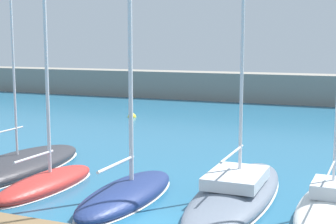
{
  "coord_description": "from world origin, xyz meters",
  "views": [
    {
      "loc": [
        6.89,
        -14.27,
        6.33
      ],
      "look_at": [
        -1.97,
        6.94,
        3.11
      ],
      "focal_mm": 52.74,
      "sensor_mm": 36.0,
      "label": 1
    }
  ],
  "objects": [
    {
      "name": "sailboat_slate_fifth",
      "position": [
        1.96,
        4.78,
        0.39
      ],
      "size": [
        3.01,
        10.53,
        22.38
      ],
      "rotation": [
        0.0,
        0.0,
        1.58
      ],
      "color": "slate",
      "rests_on": "ground_plane"
    },
    {
      "name": "sailboat_navy_fourth",
      "position": [
        -2.15,
        3.03,
        0.33
      ],
      "size": [
        2.39,
        7.07,
        12.5
      ],
      "rotation": [
        0.0,
        0.0,
        1.56
      ],
      "color": "navy",
      "rests_on": "ground_plane"
    },
    {
      "name": "breakwater_seawall",
      "position": [
        0.0,
        38.9,
        1.54
      ],
      "size": [
        108.0,
        3.62,
        3.08
      ],
      "primitive_type": "cube",
      "color": "gray",
      "rests_on": "ground_plane"
    },
    {
      "name": "sailboat_red_third",
      "position": [
        -6.11,
        3.02,
        0.34
      ],
      "size": [
        2.13,
        6.27,
        13.08
      ],
      "rotation": [
        0.0,
        0.0,
        1.54
      ],
      "color": "#B72D28",
      "rests_on": "ground_plane"
    },
    {
      "name": "sailboat_charcoal_second",
      "position": [
        -9.35,
        4.75,
        0.25
      ],
      "size": [
        3.56,
        10.21,
        15.29
      ],
      "rotation": [
        0.0,
        0.0,
        1.58
      ],
      "color": "#2D2D33",
      "rests_on": "ground_plane"
    },
    {
      "name": "mooring_buoy_yellow",
      "position": [
        -12.13,
        23.21,
        0.0
      ],
      "size": [
        0.73,
        0.73,
        0.73
      ],
      "primitive_type": "sphere",
      "color": "yellow",
      "rests_on": "ground_plane"
    },
    {
      "name": "sailboat_white_sixth",
      "position": [
        5.7,
        4.04,
        0.33
      ],
      "size": [
        2.59,
        7.74,
        12.91
      ],
      "rotation": [
        0.0,
        0.0,
        1.55
      ],
      "color": "white",
      "rests_on": "ground_plane"
    }
  ]
}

